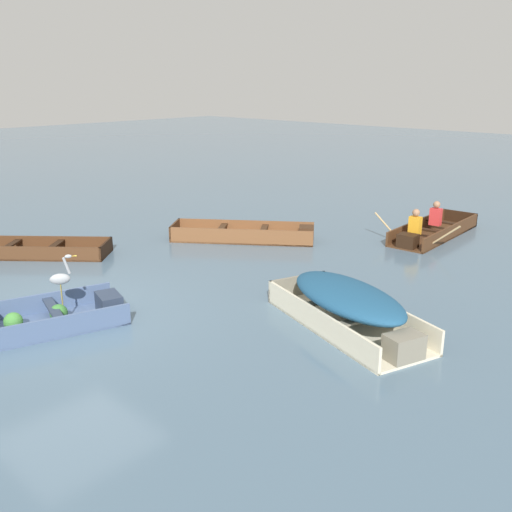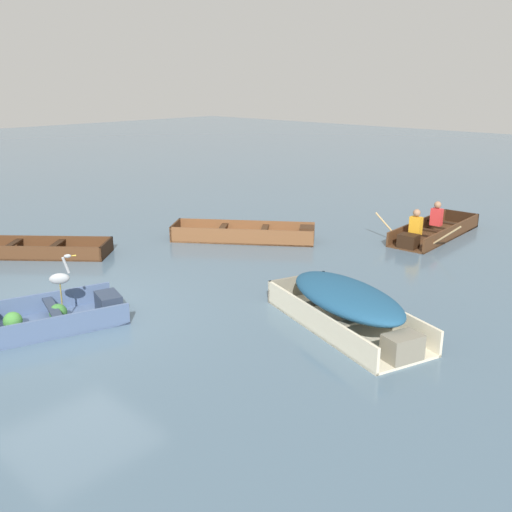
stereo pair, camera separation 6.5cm
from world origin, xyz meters
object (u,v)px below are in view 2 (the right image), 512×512
Objects in this scene: skiff_cream_mid_moored at (348,303)px; heron_on_dinghy at (60,277)px; skiff_dark_varnish_outer_moored at (29,250)px; dinghy_slate_blue_foreground at (28,321)px; rowboat_dark_varnish_with_crew at (432,231)px; skiff_wooden_brown_near_moored at (249,235)px.

heron_on_dinghy is at bearing -138.13° from skiff_cream_mid_moored.
skiff_cream_mid_moored reaches higher than skiff_dark_varnish_outer_moored.
skiff_cream_mid_moored is 4.68m from heron_on_dinghy.
skiff_cream_mid_moored is (3.74, 3.60, 0.30)m from dinghy_slate_blue_foreground.
dinghy_slate_blue_foreground is 1.02× the size of skiff_cream_mid_moored.
heron_on_dinghy is (-3.47, -3.11, 0.41)m from skiff_cream_mid_moored.
rowboat_dark_varnish_with_crew is 4.15× the size of heron_on_dinghy.
skiff_wooden_brown_near_moored is at bearing 150.46° from skiff_cream_mid_moored.
skiff_cream_mid_moored is at bearing 12.21° from skiff_dark_varnish_outer_moored.
skiff_cream_mid_moored is 7.91m from skiff_dark_varnish_outer_moored.
skiff_cream_mid_moored is 3.93× the size of heron_on_dinghy.
dinghy_slate_blue_foreground is 0.97× the size of skiff_wooden_brown_near_moored.
skiff_wooden_brown_near_moored is 1.05× the size of skiff_cream_mid_moored.
rowboat_dark_varnish_with_crew is (-1.61, 6.11, -0.24)m from skiff_cream_mid_moored.
rowboat_dark_varnish_with_crew is at bearing 78.58° from heron_on_dinghy.
rowboat_dark_varnish_with_crew is (3.29, 3.34, 0.06)m from skiff_wooden_brown_near_moored.
rowboat_dark_varnish_with_crew is (2.13, 9.72, 0.05)m from dinghy_slate_blue_foreground.
skiff_wooden_brown_near_moored is 1.08× the size of skiff_dark_varnish_outer_moored.
skiff_wooden_brown_near_moored is 0.99× the size of rowboat_dark_varnish_with_crew.
heron_on_dinghy is at bearing 61.68° from dinghy_slate_blue_foreground.
dinghy_slate_blue_foreground is at bearing -79.72° from skiff_wooden_brown_near_moored.
skiff_wooden_brown_near_moored reaches higher than skiff_dark_varnish_outer_moored.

